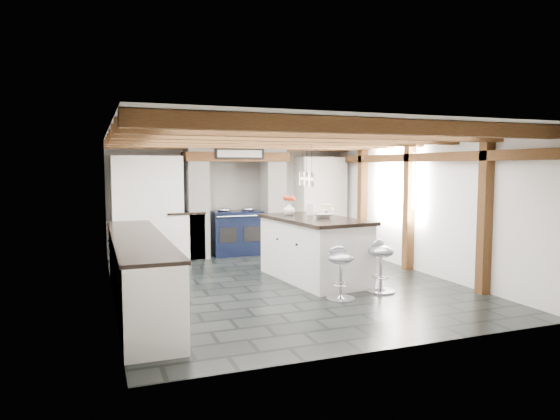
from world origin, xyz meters
name	(u,v)px	position (x,y,z in m)	size (l,w,h in m)	color
ground	(283,283)	(0.00, 0.00, 0.00)	(6.00, 6.00, 0.00)	black
room_shell	(222,208)	(-0.61, 1.42, 1.07)	(6.00, 6.03, 6.00)	white
range_cooker	(236,232)	(0.00, 2.68, 0.47)	(1.00, 0.63, 0.99)	black
kitchen_island	(314,248)	(0.54, 0.05, 0.51)	(1.27, 2.12, 1.33)	white
bar_stool_near	(380,260)	(1.10, -1.01, 0.47)	(0.48, 0.48, 0.76)	silver
bar_stool_far	(341,267)	(0.38, -1.18, 0.45)	(0.39, 0.39, 0.73)	silver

